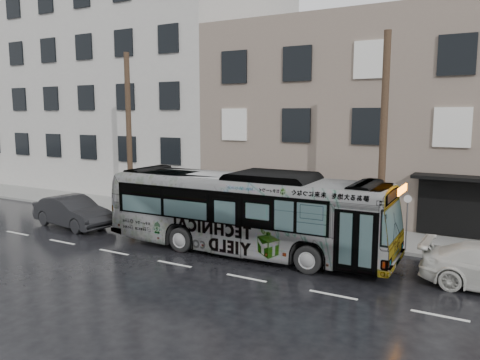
% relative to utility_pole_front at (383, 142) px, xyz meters
% --- Properties ---
extents(ground, '(120.00, 120.00, 0.00)m').
position_rel_utility_pole_front_xyz_m(ground, '(-6.50, -3.30, -4.65)').
color(ground, black).
rests_on(ground, ground).
extents(sidewalk, '(90.00, 3.60, 0.15)m').
position_rel_utility_pole_front_xyz_m(sidewalk, '(-6.50, 1.60, -4.58)').
color(sidewalk, gray).
rests_on(sidewalk, ground).
extents(building_taupe, '(20.00, 12.00, 11.00)m').
position_rel_utility_pole_front_xyz_m(building_taupe, '(-1.50, 9.40, 0.85)').
color(building_taupe, '#786C5C').
rests_on(building_taupe, ground).
extents(building_grey, '(26.00, 15.00, 16.00)m').
position_rel_utility_pole_front_xyz_m(building_grey, '(-24.50, 10.90, 3.35)').
color(building_grey, '#BAB8B0').
rests_on(building_grey, ground).
extents(utility_pole_front, '(0.30, 0.30, 9.00)m').
position_rel_utility_pole_front_xyz_m(utility_pole_front, '(0.00, 0.00, 0.00)').
color(utility_pole_front, '#453322').
rests_on(utility_pole_front, sidewalk).
extents(utility_pole_rear, '(0.30, 0.30, 9.00)m').
position_rel_utility_pole_front_xyz_m(utility_pole_rear, '(-14.00, 0.00, 0.00)').
color(utility_pole_rear, '#453322').
rests_on(utility_pole_rear, sidewalk).
extents(sign_post, '(0.06, 0.06, 2.40)m').
position_rel_utility_pole_front_xyz_m(sign_post, '(1.10, 0.00, -3.30)').
color(sign_post, slate).
rests_on(sign_post, sidewalk).
extents(bus, '(12.47, 3.11, 3.46)m').
position_rel_utility_pole_front_xyz_m(bus, '(-4.86, -3.03, -2.92)').
color(bus, '#B2B2B2').
rests_on(bus, ground).
extents(dark_sedan, '(5.02, 2.31, 1.60)m').
position_rel_utility_pole_front_xyz_m(dark_sedan, '(-14.79, -3.52, -3.85)').
color(dark_sedan, black).
rests_on(dark_sedan, ground).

